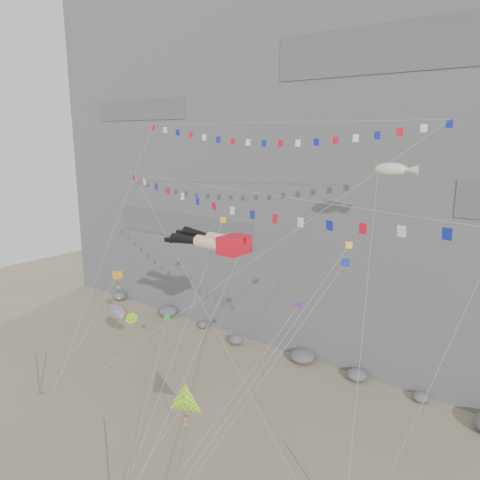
{
  "coord_description": "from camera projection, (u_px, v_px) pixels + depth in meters",
  "views": [
    {
      "loc": [
        22.32,
        -22.0,
        23.02
      ],
      "look_at": [
        -1.94,
        9.0,
        14.1
      ],
      "focal_mm": 35.0,
      "sensor_mm": 36.0,
      "label": 1
    }
  ],
  "objects": [
    {
      "name": "anchor_pole_center",
      "position": [
        109.0,
        475.0,
        29.29
      ],
      "size": [
        0.12,
        0.12,
        4.31
      ],
      "primitive_type": "cylinder",
      "color": "gray",
      "rests_on": "ground"
    },
    {
      "name": "small_kite_d",
      "position": [
        344.0,
        252.0,
        32.37
      ],
      "size": [
        5.87,
        14.62,
        21.51
      ],
      "color": "yellow",
      "rests_on": "ground"
    },
    {
      "name": "flag_banner_upper",
      "position": [
        272.0,
        123.0,
        37.77
      ],
      "size": [
        26.69,
        15.19,
        30.78
      ],
      "color": "red",
      "rests_on": "ground"
    },
    {
      "name": "anchor_pole_left",
      "position": [
        38.0,
        374.0,
        42.08
      ],
      "size": [
        0.12,
        0.12,
        3.9
      ],
      "primitive_type": "cylinder",
      "color": "gray",
      "rests_on": "ground"
    },
    {
      "name": "flag_banner_lower",
      "position": [
        242.0,
        191.0,
        30.81
      ],
      "size": [
        31.9,
        8.88,
        22.58
      ],
      "color": "red",
      "rests_on": "ground"
    },
    {
      "name": "cliff",
      "position": [
        375.0,
        117.0,
        54.45
      ],
      "size": [
        80.0,
        28.0,
        50.0
      ],
      "primitive_type": "cube",
      "color": "slate",
      "rests_on": "ground"
    },
    {
      "name": "small_kite_e",
      "position": [
        341.0,
        268.0,
        28.96
      ],
      "size": [
        7.29,
        9.64,
        18.89
      ],
      "color": "#12209E",
      "rests_on": "ground"
    },
    {
      "name": "small_kite_c",
      "position": [
        166.0,
        320.0,
        37.71
      ],
      "size": [
        5.34,
        9.42,
        13.08
      ],
      "color": "green",
      "rests_on": "ground"
    },
    {
      "name": "harlequin_kite",
      "position": [
        117.0,
        276.0,
        39.89
      ],
      "size": [
        5.06,
        6.33,
        13.11
      ],
      "color": "red",
      "rests_on": "ground"
    },
    {
      "name": "talus_boulders",
      "position": [
        302.0,
        356.0,
        48.32
      ],
      "size": [
        60.0,
        3.0,
        1.2
      ],
      "primitive_type": null,
      "color": "slate",
      "rests_on": "ground"
    },
    {
      "name": "ground",
      "position": [
        187.0,
        445.0,
        35.4
      ],
      "size": [
        120.0,
        120.0,
        0.0
      ],
      "primitive_type": "plane",
      "color": "gray",
      "rests_on": "ground"
    },
    {
      "name": "fish_windsock",
      "position": [
        118.0,
        312.0,
        39.37
      ],
      "size": [
        8.82,
        6.18,
        11.79
      ],
      "color": "orange",
      "rests_on": "ground"
    },
    {
      "name": "legs_kite",
      "position": [
        213.0,
        241.0,
        36.08
      ],
      "size": [
        8.27,
        14.5,
        20.0
      ],
      "rotation": [
        0.0,
        0.0,
        -0.0
      ],
      "color": "red",
      "rests_on": "ground"
    },
    {
      "name": "small_kite_b",
      "position": [
        296.0,
        309.0,
        32.75
      ],
      "size": [
        4.62,
        10.7,
        15.61
      ],
      "color": "purple",
      "rests_on": "ground"
    },
    {
      "name": "small_kite_a",
      "position": [
        221.0,
        225.0,
        37.77
      ],
      "size": [
        1.75,
        12.12,
        19.9
      ],
      "color": "#FFA015",
      "rests_on": "ground"
    },
    {
      "name": "delta_kite",
      "position": [
        185.0,
        403.0,
        31.59
      ],
      "size": [
        2.67,
        7.64,
        8.63
      ],
      "color": "#FFE70D",
      "rests_on": "ground"
    },
    {
      "name": "blimp_windsock",
      "position": [
        391.0,
        170.0,
        34.84
      ],
      "size": [
        5.8,
        14.75,
        24.98
      ],
      "color": "beige",
      "rests_on": "ground"
    }
  ]
}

